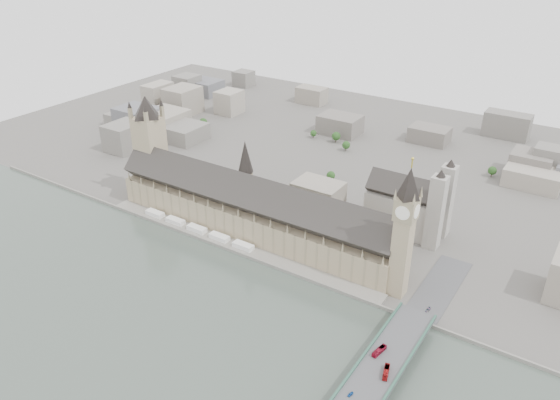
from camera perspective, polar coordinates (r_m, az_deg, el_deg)
The scene contains 17 objects.
ground at distance 461.94m, azimuth -4.33°, elevation -4.46°, with size 900.00×900.00×0.00m, color #595651.
river_thames at distance 373.16m, azimuth -20.40°, elevation -15.51°, with size 600.00×600.00×0.00m, color #424E45.
embankment_wall at distance 451.30m, azimuth -5.49°, elevation -5.13°, with size 600.00×1.50×3.00m, color gray.
river_terrace at distance 456.46m, azimuth -4.90°, elevation -4.76°, with size 270.00×15.00×2.00m, color gray.
terrace_tents at distance 477.77m, azimuth -8.69°, elevation -2.99°, with size 118.00×7.00×4.00m.
palace_of_westminster at distance 463.99m, azimuth -2.96°, elevation -1.00°, with size 265.00×40.73×55.44m.
elizabeth_tower at distance 381.08m, azimuth 12.90°, elevation -2.47°, with size 17.00×17.00×107.50m.
victoria_tower at distance 529.45m, azimuth -13.45°, elevation 5.87°, with size 30.00×30.00×100.00m.
central_tower at distance 458.28m, azimuth -3.62°, elevation 3.51°, with size 13.00×13.00×48.00m.
westminster_bridge at distance 335.01m, azimuth 9.54°, elevation -18.53°, with size 25.00×325.00×10.25m, color #474749.
westminster_abbey at distance 476.94m, azimuth 13.35°, elevation -0.61°, with size 68.00×36.00×64.00m.
city_skyline_inland at distance 644.20m, azimuth 8.97°, elevation 6.76°, with size 720.00×360.00×38.00m, color gray, non-canonical shape.
park_trees at distance 505.18m, azimuth -1.16°, elevation -0.39°, with size 110.00×30.00×15.00m, color #1B4016, non-canonical shape.
red_bus_north at distance 345.89m, azimuth 10.33°, elevation -15.23°, with size 2.84×12.13×3.38m, color maroon.
red_bus_south at distance 333.99m, azimuth 11.03°, elevation -17.21°, with size 2.86×12.23×3.41m, color #A51415.
car_blue at distance 320.66m, azimuth 7.36°, elevation -19.48°, with size 1.61×4.00×1.36m, color #16458F.
car_approach at distance 384.31m, azimuth 15.21°, elevation -10.99°, with size 2.13×5.24×1.52m, color gray.
Camera 1 is at (243.27, -307.18, 244.64)m, focal length 35.00 mm.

